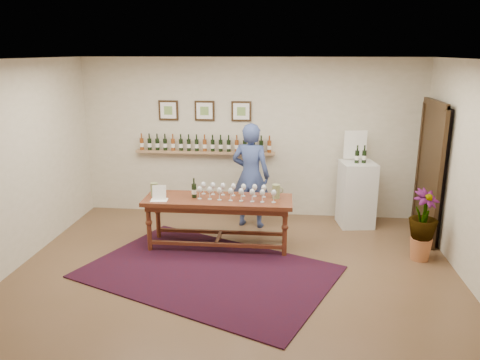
# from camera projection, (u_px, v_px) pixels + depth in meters

# --- Properties ---
(ground) EXTENTS (6.00, 6.00, 0.00)m
(ground) POSITION_uv_depth(u_px,v_px,m) (234.00, 275.00, 6.26)
(ground) COLOR brown
(ground) RESTS_ON ground
(room_shell) EXTENTS (6.00, 6.00, 6.00)m
(room_shell) POSITION_uv_depth(u_px,v_px,m) (377.00, 165.00, 7.53)
(room_shell) COLOR beige
(room_shell) RESTS_ON ground
(rug) EXTENTS (3.79, 3.23, 0.02)m
(rug) POSITION_uv_depth(u_px,v_px,m) (208.00, 272.00, 6.33)
(rug) COLOR #3F0B12
(rug) RESTS_ON ground
(tasting_table) EXTENTS (2.21, 0.72, 0.78)m
(tasting_table) POSITION_uv_depth(u_px,v_px,m) (218.00, 206.00, 6.99)
(tasting_table) COLOR #482512
(tasting_table) RESTS_ON ground
(table_glasses) EXTENTS (1.46, 0.43, 0.20)m
(table_glasses) POSITION_uv_depth(u_px,v_px,m) (237.00, 192.00, 6.93)
(table_glasses) COLOR silver
(table_glasses) RESTS_ON tasting_table
(table_bottles) EXTENTS (0.26, 0.16, 0.27)m
(table_bottles) POSITION_uv_depth(u_px,v_px,m) (195.00, 188.00, 6.99)
(table_bottles) COLOR black
(table_bottles) RESTS_ON tasting_table
(pitcher_left) EXTENTS (0.14, 0.14, 0.21)m
(pitcher_left) POSITION_uv_depth(u_px,v_px,m) (154.00, 190.00, 7.03)
(pitcher_left) COLOR olive
(pitcher_left) RESTS_ON tasting_table
(pitcher_right) EXTENTS (0.14, 0.14, 0.21)m
(pitcher_right) POSITION_uv_depth(u_px,v_px,m) (276.00, 191.00, 6.92)
(pitcher_right) COLOR olive
(pitcher_right) RESTS_ON tasting_table
(menu_card) EXTENTS (0.26, 0.20, 0.22)m
(menu_card) POSITION_uv_depth(u_px,v_px,m) (159.00, 193.00, 6.85)
(menu_card) COLOR white
(menu_card) RESTS_ON tasting_table
(display_pedestal) EXTENTS (0.63, 0.63, 1.10)m
(display_pedestal) POSITION_uv_depth(u_px,v_px,m) (356.00, 194.00, 7.93)
(display_pedestal) COLOR silver
(display_pedestal) RESTS_ON ground
(pedestal_bottles) EXTENTS (0.31, 0.12, 0.30)m
(pedestal_bottles) POSITION_uv_depth(u_px,v_px,m) (361.00, 154.00, 7.71)
(pedestal_bottles) COLOR black
(pedestal_bottles) RESTS_ON display_pedestal
(info_sign) EXTENTS (0.38, 0.08, 0.53)m
(info_sign) POSITION_uv_depth(u_px,v_px,m) (355.00, 145.00, 7.90)
(info_sign) COLOR white
(info_sign) RESTS_ON display_pedestal
(potted_plant) EXTENTS (0.65, 0.65, 0.89)m
(potted_plant) POSITION_uv_depth(u_px,v_px,m) (423.00, 225.00, 6.60)
(potted_plant) COLOR #AB6239
(potted_plant) RESTS_ON ground
(person) EXTENTS (0.72, 0.54, 1.77)m
(person) POSITION_uv_depth(u_px,v_px,m) (251.00, 176.00, 7.81)
(person) COLOR #34447B
(person) RESTS_ON ground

